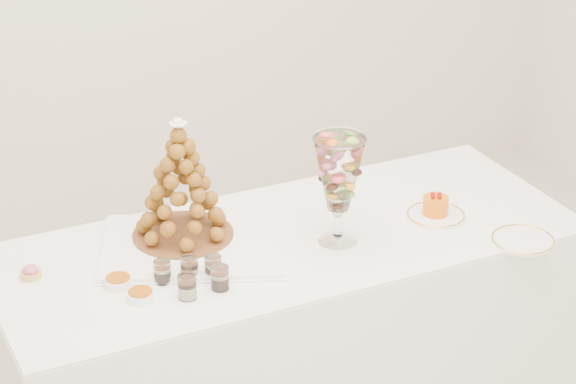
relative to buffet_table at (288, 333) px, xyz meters
name	(u,v)px	position (x,y,z in m)	size (l,w,h in m)	color
buffet_table	(288,333)	(0.00, 0.00, 0.00)	(1.99, 0.88, 0.74)	white
lace_tray	(192,246)	(-0.31, 0.05, 0.38)	(0.58, 0.43, 0.02)	white
macaron_vase	(339,175)	(0.14, -0.08, 0.61)	(0.17, 0.17, 0.37)	white
cake_plate	(436,216)	(0.53, -0.05, 0.38)	(0.20, 0.20, 0.01)	white
spare_plate	(523,240)	(0.70, -0.32, 0.38)	(0.21, 0.21, 0.01)	white
pink_tart	(31,272)	(-0.83, 0.07, 0.39)	(0.07, 0.07, 0.04)	tan
verrine_a	(162,272)	(-0.46, -0.11, 0.41)	(0.05, 0.05, 0.07)	white
verrine_b	(189,268)	(-0.38, -0.13, 0.41)	(0.06, 0.06, 0.08)	white
verrine_c	(213,267)	(-0.31, -0.14, 0.41)	(0.05, 0.05, 0.07)	white
verrine_d	(187,287)	(-0.42, -0.23, 0.41)	(0.06, 0.06, 0.08)	white
verrine_e	(220,278)	(-0.31, -0.22, 0.41)	(0.06, 0.06, 0.07)	white
ramekin_back	(118,282)	(-0.59, -0.08, 0.38)	(0.08, 0.08, 0.03)	white
ramekin_front	(141,296)	(-0.55, -0.18, 0.38)	(0.08, 0.08, 0.03)	white
croquembouche	(180,180)	(-0.32, 0.12, 0.59)	(0.33, 0.33, 0.41)	brown
mousse_cake	(436,205)	(0.53, -0.05, 0.41)	(0.09, 0.09, 0.08)	orange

